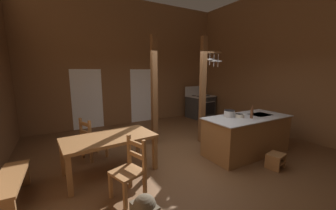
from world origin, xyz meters
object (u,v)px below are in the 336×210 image
object	(u,v)px
step_stool	(276,160)
ladderback_chair_near_window	(92,139)
ladderback_chair_by_post	(130,170)
bench_along_left_wall	(10,186)
stockpot_on_counter	(229,114)
mixing_bowl_on_counter	(239,116)
bottle_tall_on_counter	(252,113)
dining_table	(110,141)
stove_range	(200,106)
kitchen_island	(246,135)

from	to	relation	value
step_stool	ladderback_chair_near_window	size ratio (longest dim) A/B	0.42
ladderback_chair_by_post	bench_along_left_wall	bearing A→B (deg)	157.16
ladderback_chair_near_window	stockpot_on_counter	bearing A→B (deg)	-25.26
ladderback_chair_near_window	step_stool	bearing A→B (deg)	-36.29
mixing_bowl_on_counter	stockpot_on_counter	bearing A→B (deg)	146.82
stockpot_on_counter	mixing_bowl_on_counter	world-z (taller)	stockpot_on_counter
step_stool	stockpot_on_counter	xyz separation A→B (m)	(-0.34, 1.01, 0.82)
ladderback_chair_near_window	bottle_tall_on_counter	size ratio (longest dim) A/B	3.14
dining_table	stockpot_on_counter	world-z (taller)	stockpot_on_counter
dining_table	ladderback_chair_near_window	xyz separation A→B (m)	(-0.21, 0.85, -0.20)
ladderback_chair_by_post	bench_along_left_wall	distance (m)	1.77
ladderback_chair_near_window	mixing_bowl_on_counter	xyz separation A→B (m)	(3.09, -1.49, 0.50)
bench_along_left_wall	ladderback_chair_by_post	bearing A→B (deg)	-22.84
stove_range	bench_along_left_wall	world-z (taller)	stove_range
stockpot_on_counter	bottle_tall_on_counter	distance (m)	0.50
stove_range	stockpot_on_counter	bearing A→B (deg)	-119.18
step_stool	bottle_tall_on_counter	bearing A→B (deg)	87.70
kitchen_island	bench_along_left_wall	size ratio (longest dim) A/B	1.78
kitchen_island	ladderback_chair_near_window	distance (m)	3.66
ladderback_chair_by_post	bottle_tall_on_counter	xyz separation A→B (m)	(2.96, 0.07, 0.58)
kitchen_island	stockpot_on_counter	world-z (taller)	stockpot_on_counter
ladderback_chair_by_post	bench_along_left_wall	size ratio (longest dim) A/B	0.78
mixing_bowl_on_counter	step_stool	bearing A→B (deg)	-80.94
kitchen_island	stove_range	world-z (taller)	stove_range
stockpot_on_counter	stove_range	bearing A→B (deg)	60.82
ladderback_chair_near_window	bench_along_left_wall	world-z (taller)	ladderback_chair_near_window
kitchen_island	dining_table	size ratio (longest dim) A/B	1.22
mixing_bowl_on_counter	bottle_tall_on_counter	size ratio (longest dim) A/B	0.71
ladderback_chair_by_post	mixing_bowl_on_counter	distance (m)	2.85
kitchen_island	step_stool	world-z (taller)	kitchen_island
bottle_tall_on_counter	step_stool	bearing A→B (deg)	-92.30
bench_along_left_wall	step_stool	bearing A→B (deg)	-15.73
kitchen_island	bottle_tall_on_counter	world-z (taller)	bottle_tall_on_counter
dining_table	mixing_bowl_on_counter	world-z (taller)	mixing_bowl_on_counter
ladderback_chair_by_post	dining_table	bearing A→B (deg)	95.66
ladderback_chair_by_post	stockpot_on_counter	bearing A→B (deg)	8.92
step_stool	dining_table	distance (m)	3.42
step_stool	mixing_bowl_on_counter	size ratio (longest dim) A/B	1.87
ladderback_chair_near_window	stockpot_on_counter	size ratio (longest dim) A/B	2.97
bench_along_left_wall	mixing_bowl_on_counter	size ratio (longest dim) A/B	5.62
kitchen_island	dining_table	world-z (taller)	kitchen_island
bench_along_left_wall	bottle_tall_on_counter	xyz separation A→B (m)	(4.58, -0.61, 0.74)
ladderback_chair_near_window	stockpot_on_counter	xyz separation A→B (m)	(2.89, -1.36, 0.55)
kitchen_island	mixing_bowl_on_counter	distance (m)	0.55
ladderback_chair_near_window	bottle_tall_on_counter	bearing A→B (deg)	-27.57
mixing_bowl_on_counter	bottle_tall_on_counter	distance (m)	0.28
stove_range	dining_table	world-z (taller)	stove_range
bottle_tall_on_counter	kitchen_island	bearing A→B (deg)	68.14
ladderback_chair_by_post	bottle_tall_on_counter	distance (m)	3.01
step_stool	ladderback_chair_by_post	world-z (taller)	ladderback_chair_by_post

